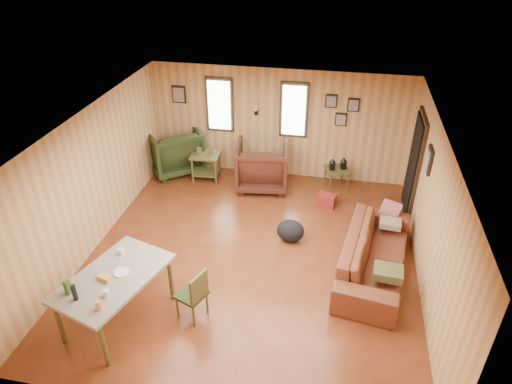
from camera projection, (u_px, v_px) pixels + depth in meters
room at (265, 189)px, 7.44m from camera, size 5.54×6.04×2.44m
sofa at (376, 249)px, 7.28m from camera, size 1.06×2.49×0.94m
recliner_brown at (262, 164)px, 9.61m from camera, size 1.18×1.12×1.09m
recliner_green at (174, 148)px, 10.22m from camera, size 1.48×1.47×1.12m
end_table at (206, 162)px, 9.92m from camera, size 0.65×0.59×0.78m
side_table at (337, 168)px, 9.52m from camera, size 0.59×0.59×0.74m
cooler at (327, 200)px, 9.16m from camera, size 0.40×0.32×0.25m
backpack at (290, 231)px, 8.12m from camera, size 0.58×0.50×0.43m
sofa_pillows at (389, 242)px, 7.36m from camera, size 0.52×1.85×0.38m
dining_table at (113, 281)px, 6.25m from camera, size 1.38×1.80×1.04m
dining_chair at (194, 293)px, 6.43m from camera, size 0.49×0.49×0.83m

